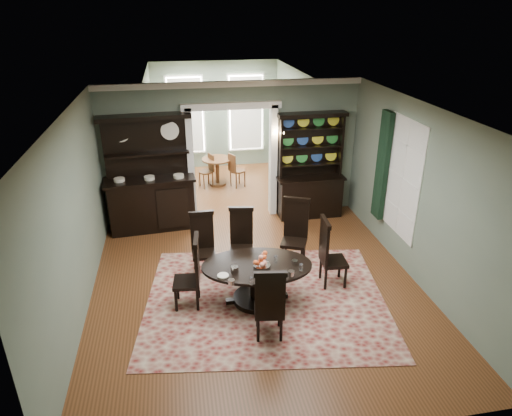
# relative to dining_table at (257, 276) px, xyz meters

# --- Properties ---
(room) EXTENTS (5.51, 6.01, 3.01)m
(room) POSITION_rel_dining_table_xyz_m (0.07, 0.37, 1.10)
(room) COLOR brown
(room) RESTS_ON ground
(parlor) EXTENTS (3.51, 3.50, 3.01)m
(parlor) POSITION_rel_dining_table_xyz_m (0.07, 5.86, 1.04)
(parlor) COLOR brown
(parlor) RESTS_ON ground
(doorway_trim) EXTENTS (2.08, 0.25, 2.57)m
(doorway_trim) POSITION_rel_dining_table_xyz_m (0.07, 3.33, 1.14)
(doorway_trim) COLOR silver
(doorway_trim) RESTS_ON floor
(right_window) EXTENTS (0.15, 1.47, 2.12)m
(right_window) POSITION_rel_dining_table_xyz_m (2.76, 1.26, 1.12)
(right_window) COLOR white
(right_window) RESTS_ON wall_right
(wall_sconce) EXTENTS (0.27, 0.21, 0.21)m
(wall_sconce) POSITION_rel_dining_table_xyz_m (1.02, 3.17, 1.41)
(wall_sconce) COLOR #C27633
(wall_sconce) RESTS_ON back_wall_right
(rug) EXTENTS (4.25, 3.64, 0.01)m
(rug) POSITION_rel_dining_table_xyz_m (0.15, -0.00, -0.47)
(rug) COLOR maroon
(rug) RESTS_ON floor
(dining_table) EXTENTS (1.85, 1.78, 0.69)m
(dining_table) POSITION_rel_dining_table_xyz_m (0.00, 0.00, 0.00)
(dining_table) COLOR black
(dining_table) RESTS_ON rug
(centerpiece) EXTENTS (1.34, 0.86, 0.22)m
(centerpiece) POSITION_rel_dining_table_xyz_m (0.06, -0.09, 0.27)
(centerpiece) COLOR silver
(centerpiece) RESTS_ON dining_table
(chair_far_left) EXTENTS (0.44, 0.41, 1.15)m
(chair_far_left) POSITION_rel_dining_table_xyz_m (-0.77, 1.07, 0.13)
(chair_far_left) COLOR black
(chair_far_left) RESTS_ON rug
(chair_far_mid) EXTENTS (0.50, 0.48, 1.16)m
(chair_far_mid) POSITION_rel_dining_table_xyz_m (-0.08, 1.10, 0.13)
(chair_far_mid) COLOR black
(chair_far_mid) RESTS_ON rug
(chair_far_right) EXTENTS (0.60, 0.59, 1.26)m
(chair_far_right) POSITION_rel_dining_table_xyz_m (0.92, 1.12, 0.18)
(chair_far_right) COLOR black
(chair_far_right) RESTS_ON rug
(chair_end_left) EXTENTS (0.47, 0.49, 1.21)m
(chair_end_left) POSITION_rel_dining_table_xyz_m (-1.01, 0.09, 0.16)
(chair_end_left) COLOR black
(chair_end_left) RESTS_ON rug
(chair_end_right) EXTENTS (0.46, 0.48, 1.23)m
(chair_end_right) POSITION_rel_dining_table_xyz_m (1.27, 0.27, 0.17)
(chair_end_right) COLOR black
(chair_end_right) RESTS_ON rug
(chair_near) EXTENTS (0.49, 0.47, 1.18)m
(chair_near) POSITION_rel_dining_table_xyz_m (0.01, -0.93, 0.14)
(chair_near) COLOR black
(chair_near) RESTS_ON rug
(sideboard) EXTENTS (1.89, 0.80, 2.42)m
(sideboard) POSITION_rel_dining_table_xyz_m (-1.70, 3.04, 0.37)
(sideboard) COLOR black
(sideboard) RESTS_ON floor
(welsh_dresser) EXTENTS (1.50, 0.55, 2.33)m
(welsh_dresser) POSITION_rel_dining_table_xyz_m (1.76, 3.07, 0.37)
(welsh_dresser) COLOR black
(welsh_dresser) RESTS_ON floor
(parlor_table) EXTENTS (0.78, 0.78, 0.72)m
(parlor_table) POSITION_rel_dining_table_xyz_m (-0.09, 5.30, -0.00)
(parlor_table) COLOR #512917
(parlor_table) RESTS_ON parlor_floor
(parlor_chair_left) EXTENTS (0.41, 0.40, 0.86)m
(parlor_chair_left) POSITION_rel_dining_table_xyz_m (-0.34, 5.23, -0.02)
(parlor_chair_left) COLOR #512917
(parlor_chair_left) RESTS_ON parlor_floor
(parlor_chair_right) EXTENTS (0.43, 0.43, 0.91)m
(parlor_chair_right) POSITION_rel_dining_table_xyz_m (0.36, 5.06, 0.01)
(parlor_chair_right) COLOR #512917
(parlor_chair_right) RESTS_ON parlor_floor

